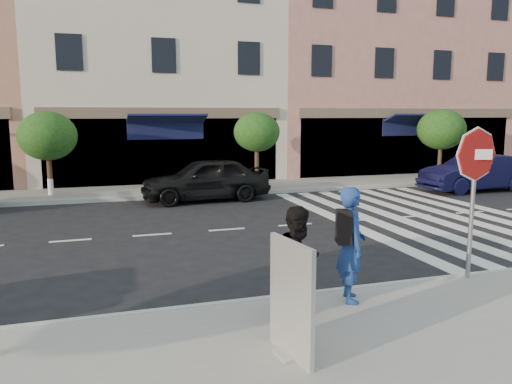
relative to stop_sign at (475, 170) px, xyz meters
The scene contains 14 objects.
ground 4.13m from the stop_sign, 151.91° to the left, with size 120.00×120.00×0.00m, color black.
sidewalk_near 4.28m from the stop_sign, 146.32° to the right, with size 60.00×4.50×0.15m, color gray.
sidewalk_far 13.21m from the stop_sign, 103.86° to the left, with size 60.00×3.00×0.15m, color gray.
building_centre 19.31m from the stop_sign, 100.99° to the left, with size 11.00×9.00×11.00m, color beige.
building_east_mid 20.92m from the stop_sign, 65.84° to the left, with size 13.00×9.00×13.00m, color tan.
street_tree_wb 14.88m from the stop_sign, 123.09° to the left, with size 2.10×2.10×3.06m.
street_tree_c 12.47m from the stop_sign, 90.57° to the left, with size 1.90×1.90×3.04m.
street_tree_ea 15.31m from the stop_sign, 54.55° to the left, with size 2.20×2.20×3.19m.
stop_sign is the anchor object (origin of this frame).
photographer 2.81m from the stop_sign, behind, with size 0.67×0.44×1.85m, color navy.
walker 3.90m from the stop_sign, 168.33° to the right, with size 0.81×0.63×1.67m, color black.
poster_board 4.72m from the stop_sign, 156.69° to the right, with size 0.39×0.96×1.47m.
car_far_mid 10.80m from the stop_sign, 104.81° to the left, with size 1.85×4.59×1.56m, color black.
car_far_right 12.42m from the stop_sign, 48.65° to the left, with size 1.60×4.58×1.51m, color black.
Camera 1 is at (-3.20, -8.87, 3.12)m, focal length 35.00 mm.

